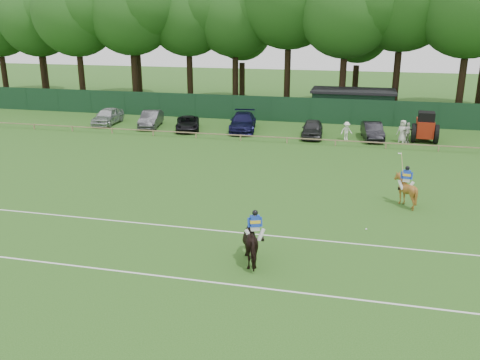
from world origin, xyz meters
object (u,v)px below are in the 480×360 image
(suv_black, at_px, (188,123))
(spectator_right, at_px, (403,131))
(sedan_navy, at_px, (243,122))
(polo_ball, at_px, (366,229))
(horse_chestnut, at_px, (405,190))
(hatch_grey, at_px, (312,129))
(spectator_left, at_px, (346,131))
(spectator_mid, at_px, (407,133))
(sedan_silver, at_px, (108,116))
(sedan_grey, at_px, (151,119))
(estate_black, at_px, (372,131))
(tractor, at_px, (425,127))
(horse_dark, at_px, (255,242))
(utility_shed, at_px, (353,104))

(suv_black, bearing_deg, spectator_right, -18.47)
(sedan_navy, bearing_deg, polo_ball, -71.05)
(horse_chestnut, distance_m, spectator_right, 15.71)
(hatch_grey, xyz_separation_m, spectator_left, (2.95, -0.41, 0.03))
(hatch_grey, relative_size, spectator_mid, 2.56)
(sedan_silver, distance_m, spectator_mid, 28.10)
(sedan_grey, relative_size, estate_black, 1.06)
(tractor, bearing_deg, suv_black, -175.86)
(spectator_left, xyz_separation_m, tractor, (6.45, 1.04, 0.42))
(suv_black, xyz_separation_m, polo_ball, (16.23, -20.13, -0.59))
(horse_chestnut, bearing_deg, horse_dark, 60.82)
(sedan_navy, bearing_deg, suv_black, -178.60)
(spectator_mid, distance_m, tractor, 1.76)
(spectator_left, distance_m, tractor, 6.55)
(horse_chestnut, bearing_deg, spectator_mid, -86.07)
(horse_dark, xyz_separation_m, estate_black, (5.17, 24.95, -0.22))
(horse_dark, bearing_deg, estate_black, -123.61)
(sedan_navy, height_order, spectator_left, sedan_navy)
(suv_black, height_order, spectator_mid, spectator_mid)
(sedan_silver, height_order, suv_black, sedan_silver)
(sedan_grey, xyz_separation_m, suv_black, (3.91, -0.60, -0.14))
(spectator_right, distance_m, tractor, 2.02)
(polo_ball, xyz_separation_m, tractor, (4.75, 20.55, 1.16))
(hatch_grey, bearing_deg, estate_black, 0.89)
(horse_chestnut, height_order, suv_black, horse_chestnut)
(sedan_navy, bearing_deg, hatch_grey, -18.94)
(sedan_grey, bearing_deg, spectator_mid, -13.46)
(spectator_mid, bearing_deg, horse_dark, -138.06)
(sedan_grey, relative_size, suv_black, 1.02)
(sedan_grey, height_order, sedan_navy, sedan_navy)
(estate_black, bearing_deg, spectator_left, -168.00)
(horse_chestnut, xyz_separation_m, estate_black, (-1.58, 16.19, -0.15))
(horse_chestnut, bearing_deg, polo_ball, 71.76)
(spectator_right, height_order, polo_ball, spectator_right)
(sedan_grey, bearing_deg, horse_chestnut, -47.69)
(suv_black, height_order, tractor, tractor)
(spectator_mid, relative_size, utility_shed, 0.21)
(hatch_grey, distance_m, polo_ball, 20.46)
(sedan_grey, distance_m, estate_black, 20.63)
(horse_dark, xyz_separation_m, spectator_left, (3.00, 24.18, -0.16))
(suv_black, xyz_separation_m, spectator_mid, (19.51, -0.47, 0.23))
(tractor, bearing_deg, sedan_grey, -177.41)
(spectator_mid, xyz_separation_m, spectator_right, (-0.37, 0.12, 0.08))
(polo_ball, bearing_deg, sedan_navy, 117.94)
(spectator_mid, bearing_deg, spectator_right, 131.52)
(sedan_silver, relative_size, spectator_right, 2.50)
(spectator_left, distance_m, polo_ball, 19.59)
(utility_shed, bearing_deg, tractor, -54.29)
(hatch_grey, xyz_separation_m, utility_shed, (3.17, 9.30, 0.79))
(sedan_navy, bearing_deg, sedan_grey, 173.12)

